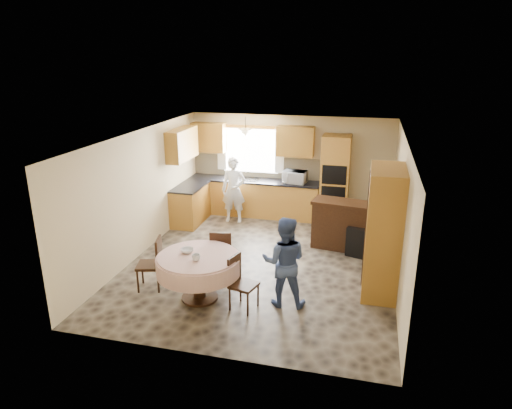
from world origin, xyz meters
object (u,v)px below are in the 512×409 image
object	(u,v)px
dining_table	(199,265)
person_dining	(284,262)
sideboard	(344,227)
chair_left	(153,261)
oven_tower	(335,180)
cupboard	(383,232)
person_sink	(234,190)
chair_back	(221,252)
chair_right	(240,280)

from	to	relation	value
dining_table	person_dining	size ratio (longest dim) A/B	0.92
sideboard	chair_left	bearing A→B (deg)	-131.56
oven_tower	dining_table	size ratio (longest dim) A/B	1.54
chair_left	person_dining	size ratio (longest dim) A/B	0.62
cupboard	person_dining	bearing A→B (deg)	-150.55
sideboard	person_sink	bearing A→B (deg)	168.58
cupboard	person_sink	world-z (taller)	cupboard
oven_tower	sideboard	size ratio (longest dim) A/B	1.57
sideboard	chair_back	bearing A→B (deg)	-128.40
chair_left	person_sink	bearing A→B (deg)	159.28
chair_back	person_sink	world-z (taller)	person_sink
oven_tower	chair_back	bearing A→B (deg)	-116.15
person_dining	dining_table	bearing A→B (deg)	0.63
oven_tower	person_dining	bearing A→B (deg)	-96.20
chair_back	person_sink	size ratio (longest dim) A/B	0.59
oven_tower	person_sink	xyz separation A→B (m)	(-2.35, -0.57, -0.26)
cupboard	oven_tower	bearing A→B (deg)	108.27
cupboard	chair_left	xyz separation A→B (m)	(-3.80, -0.88, -0.57)
cupboard	chair_back	world-z (taller)	cupboard
oven_tower	chair_left	world-z (taller)	oven_tower
oven_tower	person_dining	distance (m)	4.13
person_sink	sideboard	bearing A→B (deg)	-25.60
oven_tower	person_dining	xyz separation A→B (m)	(-0.45, -4.10, -0.31)
chair_right	person_sink	bearing A→B (deg)	33.31
cupboard	person_dining	world-z (taller)	cupboard
dining_table	chair_left	bearing A→B (deg)	170.12
oven_tower	dining_table	distance (m)	4.68
dining_table	chair_right	xyz separation A→B (m)	(0.73, -0.10, -0.12)
dining_table	person_dining	world-z (taller)	person_dining
chair_back	person_sink	distance (m)	2.99
dining_table	person_dining	distance (m)	1.41
sideboard	chair_left	size ratio (longest dim) A/B	1.44
oven_tower	chair_right	world-z (taller)	oven_tower
dining_table	chair_left	distance (m)	0.91
person_sink	person_dining	bearing A→B (deg)	-66.94
chair_left	chair_right	bearing A→B (deg)	66.62
chair_right	person_sink	xyz separation A→B (m)	(-1.24, 3.81, 0.30)
cupboard	dining_table	bearing A→B (deg)	-160.38
person_sink	dining_table	bearing A→B (deg)	-87.46
oven_tower	dining_table	world-z (taller)	oven_tower
oven_tower	chair_right	distance (m)	4.55
dining_table	chair_right	distance (m)	0.75
chair_back	sideboard	bearing A→B (deg)	-148.69
person_dining	oven_tower	bearing A→B (deg)	-102.98
sideboard	dining_table	size ratio (longest dim) A/B	0.98
oven_tower	chair_left	xyz separation A→B (m)	(-2.73, -4.12, -0.54)
dining_table	person_sink	world-z (taller)	person_sink
chair_back	chair_right	distance (m)	1.08
chair_back	chair_right	world-z (taller)	chair_back
chair_right	chair_left	bearing A→B (deg)	96.41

